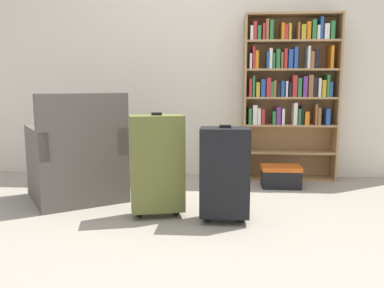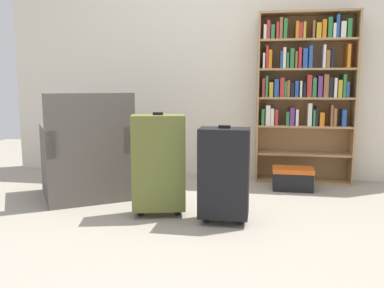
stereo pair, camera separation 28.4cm
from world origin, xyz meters
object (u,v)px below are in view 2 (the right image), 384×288
Objects in this scene: suitcase_olive at (159,163)px; suitcase_black at (224,173)px; armchair at (87,160)px; storage_box at (293,178)px; mug at (158,192)px; bookshelf at (304,87)px.

suitcase_olive is 1.11× the size of suitcase_black.
armchair reaches higher than storage_box.
suitcase_black is (0.49, -0.08, -0.04)m from suitcase_olive.
armchair reaches higher than suitcase_olive.
storage_box is 0.53× the size of suitcase_black.
suitcase_olive reaches higher than mug.
suitcase_olive is at bearing -74.22° from mug.
storage_box is at bearing 42.51° from suitcase_olive.
storage_box is 0.48× the size of suitcase_olive.
suitcase_olive is at bearing -28.02° from armchair.
bookshelf is at bearing 64.91° from suitcase_black.
storage_box is (1.16, 0.47, 0.06)m from mug.
bookshelf reaches higher than mug.
suitcase_olive is (-1.13, -1.30, -0.54)m from bookshelf.
bookshelf is at bearing 48.81° from suitcase_olive.
bookshelf is 1.81m from suitcase_olive.
mug is 1.25m from storage_box.
armchair is 2.64× the size of storage_box.
armchair is 1.33m from suitcase_black.
storage_box is 1.42m from suitcase_olive.
armchair is at bearing -173.31° from mug.
suitcase_olive reaches higher than suitcase_black.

